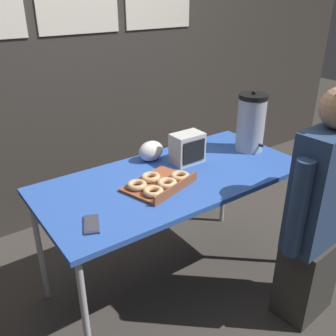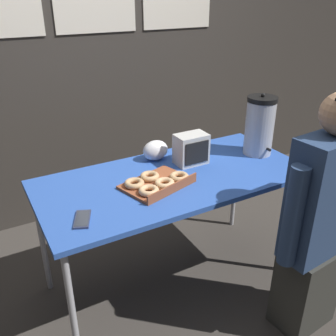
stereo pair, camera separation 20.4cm
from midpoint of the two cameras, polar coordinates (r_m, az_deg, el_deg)
ground_plane at (r=2.52m, az=3.25°, el=-16.58°), size 12.00×12.00×0.00m
back_wall at (r=2.92m, az=-8.81°, el=17.58°), size 6.00×0.11×2.57m
folding_table at (r=2.11m, az=3.72°, el=-2.45°), size 1.51×0.72×0.75m
donut_box at (r=1.97m, az=1.22°, el=-2.36°), size 0.41×0.34×0.05m
coffee_urn at (r=2.40m, az=16.19°, el=6.16°), size 0.18×0.20×0.39m
cell_phone at (r=1.73m, az=-9.63°, el=-7.79°), size 0.12×0.16×0.01m
space_heater at (r=2.21m, az=6.21°, el=2.82°), size 0.19×0.13×0.18m
plastic_bag at (r=2.26m, az=0.65°, el=2.67°), size 0.16×0.11×0.12m
person_seated at (r=2.05m, az=24.68°, el=-8.22°), size 0.53×0.24×1.31m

